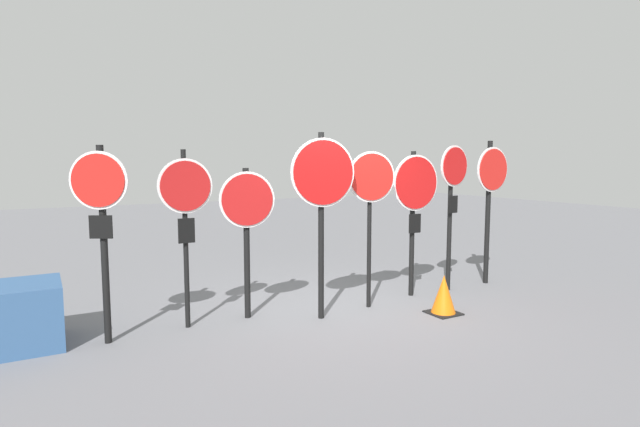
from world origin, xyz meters
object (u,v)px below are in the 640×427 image
(stop_sign_3, at_px, (323,189))
(traffic_cone_0, at_px, (444,295))
(stop_sign_5, at_px, (415,196))
(stop_sign_1, at_px, (186,204))
(stop_sign_4, at_px, (371,192))
(stop_sign_7, at_px, (491,187))
(stop_sign_0, at_px, (101,211))
(storage_crate, at_px, (9,317))
(stop_sign_6, at_px, (453,189))
(stop_sign_2, at_px, (247,216))

(stop_sign_3, bearing_deg, traffic_cone_0, -15.33)
(traffic_cone_0, bearing_deg, stop_sign_5, 75.86)
(stop_sign_1, bearing_deg, stop_sign_3, -17.29)
(stop_sign_4, xyz_separation_m, stop_sign_7, (2.64, 0.19, -0.01))
(stop_sign_0, bearing_deg, stop_sign_3, 19.75)
(stop_sign_3, relative_size, stop_sign_7, 1.01)
(stop_sign_4, bearing_deg, stop_sign_1, -179.36)
(stop_sign_5, distance_m, storage_crate, 5.61)
(stop_sign_0, xyz_separation_m, stop_sign_7, (6.16, -0.13, 0.11))
(stop_sign_3, height_order, stop_sign_6, stop_sign_3)
(stop_sign_2, xyz_separation_m, stop_sign_5, (2.69, -0.21, 0.18))
(stop_sign_1, distance_m, storage_crate, 2.32)
(stop_sign_0, height_order, stop_sign_4, stop_sign_0)
(stop_sign_5, bearing_deg, stop_sign_7, -0.37)
(stop_sign_3, bearing_deg, stop_sign_0, 176.64)
(stop_sign_2, distance_m, stop_sign_4, 1.79)
(stop_sign_5, xyz_separation_m, stop_sign_6, (0.76, -0.03, 0.09))
(stop_sign_4, bearing_deg, traffic_cone_0, -35.71)
(stop_sign_0, height_order, stop_sign_1, stop_sign_0)
(stop_sign_7, bearing_deg, stop_sign_4, -179.62)
(stop_sign_3, distance_m, stop_sign_6, 2.61)
(stop_sign_0, relative_size, stop_sign_4, 1.02)
(stop_sign_0, distance_m, storage_crate, 1.58)
(stop_sign_6, height_order, stop_sign_7, stop_sign_7)
(stop_sign_0, relative_size, stop_sign_7, 0.93)
(traffic_cone_0, bearing_deg, storage_crate, 164.65)
(stop_sign_0, height_order, stop_sign_3, stop_sign_3)
(storage_crate, bearing_deg, stop_sign_2, -5.99)
(stop_sign_1, relative_size, storage_crate, 2.12)
(stop_sign_7, relative_size, traffic_cone_0, 4.51)
(stop_sign_4, height_order, storage_crate, stop_sign_4)
(stop_sign_4, relative_size, stop_sign_7, 0.92)
(stop_sign_0, bearing_deg, stop_sign_4, 23.94)
(stop_sign_2, xyz_separation_m, stop_sign_6, (3.45, -0.24, 0.27))
(stop_sign_1, bearing_deg, stop_sign_2, -0.26)
(stop_sign_0, distance_m, stop_sign_5, 4.49)
(stop_sign_0, height_order, stop_sign_5, stop_sign_0)
(storage_crate, bearing_deg, stop_sign_5, -5.27)
(stop_sign_7, height_order, traffic_cone_0, stop_sign_7)
(stop_sign_6, bearing_deg, stop_sign_5, 168.80)
(stop_sign_1, bearing_deg, stop_sign_6, -3.20)
(stop_sign_1, relative_size, stop_sign_4, 1.00)
(stop_sign_6, bearing_deg, storage_crate, 165.97)
(stop_sign_4, relative_size, traffic_cone_0, 4.13)
(stop_sign_1, bearing_deg, stop_sign_7, -2.34)
(stop_sign_3, bearing_deg, storage_crate, 173.43)
(stop_sign_5, bearing_deg, stop_sign_1, 176.13)
(traffic_cone_0, bearing_deg, stop_sign_0, 165.98)
(stop_sign_5, height_order, stop_sign_7, stop_sign_7)
(stop_sign_5, xyz_separation_m, stop_sign_7, (1.67, -0.00, 0.09))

